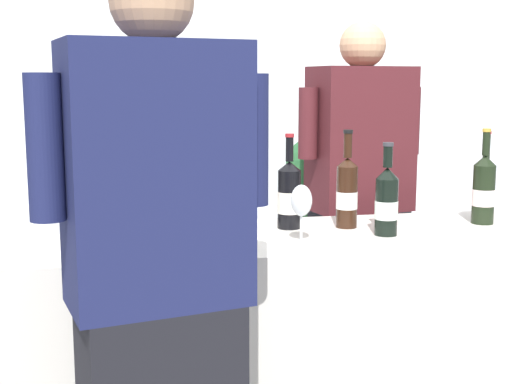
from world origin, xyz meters
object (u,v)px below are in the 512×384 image
wine_glass (301,203)px  wine_bottle_6 (242,195)px  wine_bottle_3 (387,201)px  wine_bottle_2 (484,189)px  wine_bottle_0 (485,187)px  ice_bucket (85,198)px  person_guest (159,335)px  wine_bottle_1 (143,208)px  person_server (358,229)px  wine_bottle_5 (347,192)px  wine_bottle_4 (289,195)px  potted_shrub (334,236)px

wine_glass → wine_bottle_6: bearing=115.8°
wine_bottle_3 → wine_glass: wine_bottle_3 is taller
wine_bottle_2 → wine_glass: (-0.73, -0.18, 0.00)m
wine_bottle_0 → ice_bucket: 1.47m
wine_bottle_6 → person_guest: (-0.34, -0.76, -0.22)m
wine_bottle_1 → person_server: person_server is taller
person_guest → wine_glass: bearing=44.5°
wine_bottle_2 → ice_bucket: size_ratio=1.40×
wine_glass → person_server: bearing=58.0°
wine_bottle_5 → wine_bottle_4: bearing=173.2°
wine_bottle_5 → wine_bottle_3: bearing=-57.9°
wine_bottle_3 → potted_shrub: bearing=80.8°
wine_bottle_5 → wine_bottle_6: wine_bottle_5 is taller
wine_bottle_5 → potted_shrub: 1.17m
person_server → potted_shrub: 0.59m
wine_bottle_2 → potted_shrub: (-0.22, 1.08, -0.40)m
person_guest → wine_bottle_2: bearing=28.3°
wine_bottle_4 → ice_bucket: 0.70m
wine_bottle_1 → wine_bottle_3: size_ratio=1.03×
person_server → person_guest: (-0.92, -1.17, 0.02)m
wine_bottle_2 → wine_bottle_4: size_ratio=1.04×
wine_bottle_0 → wine_bottle_4: bearing=-177.4°
wine_bottle_4 → wine_bottle_2: bearing=-4.1°
wine_bottle_1 → wine_bottle_6: size_ratio=1.00×
wine_bottle_0 → person_guest: bearing=-149.7°
wine_bottle_0 → wine_bottle_1: (-1.28, -0.15, -0.01)m
wine_bottle_4 → wine_glass: bearing=-93.6°
wine_bottle_0 → wine_bottle_5: (-0.56, -0.06, 0.01)m
wine_bottle_0 → person_server: size_ratio=0.19×
wine_glass → person_guest: (-0.48, -0.47, -0.23)m
wine_bottle_1 → wine_bottle_5: (0.72, 0.09, 0.02)m
wine_bottle_6 → wine_glass: (0.14, -0.29, 0.02)m
person_server → wine_bottle_0: bearing=-51.6°
wine_bottle_5 → person_server: size_ratio=0.20×
wine_bottle_4 → ice_bucket: wine_bottle_4 is taller
wine_bottle_1 → person_server: 1.12m
wine_bottle_6 → potted_shrub: size_ratio=0.27×
wine_bottle_0 → wine_bottle_6: size_ratio=1.03×
wine_bottle_0 → person_server: 0.60m
person_guest → wine_bottle_0: bearing=30.3°
wine_bottle_0 → person_guest: person_guest is taller
ice_bucket → person_guest: 0.80m
wine_bottle_0 → wine_bottle_1: size_ratio=1.03×
wine_bottle_3 → wine_bottle_5: size_ratio=0.90×
ice_bucket → person_guest: person_guest is taller
wine_bottle_2 → wine_bottle_3: size_ratio=1.10×
wine_bottle_2 → potted_shrub: size_ratio=0.29×
wine_bottle_1 → potted_shrub: (1.00, 1.15, -0.39)m
wine_bottle_2 → potted_shrub: wine_bottle_2 is taller
wine_bottle_0 → wine_bottle_3: 0.51m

